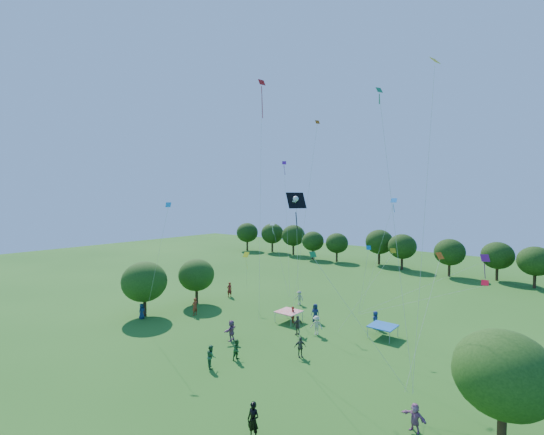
{
  "coord_description": "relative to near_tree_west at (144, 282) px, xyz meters",
  "views": [
    {
      "loc": [
        18.48,
        -8.82,
        12.54
      ],
      "look_at": [
        0.0,
        14.0,
        11.0
      ],
      "focal_mm": 24.0,
      "sensor_mm": 36.0,
      "label": 1
    }
  ],
  "objects": [
    {
      "name": "crowd_person_8",
      "position": [
        14.53,
        -3.51,
        -2.86
      ],
      "size": [
        0.95,
        0.83,
        1.69
      ],
      "primitive_type": "imported",
      "rotation": [
        0.0,
        0.0,
        2.57
      ],
      "color": "#295F34",
      "rests_on": "ground"
    },
    {
      "name": "treeline",
      "position": [
        14.41,
        43.1,
        0.39
      ],
      "size": [
        88.01,
        8.77,
        6.77
      ],
      "color": "#422B19",
      "rests_on": "ground"
    },
    {
      "name": "small_kite_6",
      "position": [
        8.96,
        11.05,
        4.67
      ],
      "size": [
        1.84,
        1.38,
        8.62
      ],
      "color": "white"
    },
    {
      "name": "near_tree_north",
      "position": [
        0.63,
        6.49,
        -0.27
      ],
      "size": [
        4.23,
        4.23,
        5.35
      ],
      "color": "#422B19",
      "rests_on": "ground"
    },
    {
      "name": "red_high_kite",
      "position": [
        11.49,
        5.78,
        15.69
      ],
      "size": [
        2.06,
        2.94,
        22.86
      ],
      "color": "red"
    },
    {
      "name": "small_kite_9",
      "position": [
        28.02,
        4.11,
        3.67
      ],
      "size": [
        0.66,
        5.66,
        7.58
      ],
      "color": "#FF570D"
    },
    {
      "name": "small_kite_1",
      "position": [
        28.2,
        1.65,
        12.41
      ],
      "size": [
        0.57,
        2.88,
        19.72
      ],
      "color": "yellow"
    },
    {
      "name": "pirate_kite",
      "position": [
        20.31,
        -0.89,
        8.58
      ],
      "size": [
        1.51,
        2.5,
        11.65
      ],
      "color": "black"
    },
    {
      "name": "crowd_person_9",
      "position": [
        17.14,
        6.94,
        -2.82
      ],
      "size": [
        1.24,
        0.8,
        1.76
      ],
      "primitive_type": "imported",
      "rotation": [
        0.0,
        0.0,
        6.55
      ],
      "color": "beige",
      "rests_on": "ground"
    },
    {
      "name": "crowd_person_0",
      "position": [
        0.55,
        -0.7,
        -2.91
      ],
      "size": [
        0.61,
        0.87,
        1.59
      ],
      "primitive_type": "imported",
      "rotation": [
        0.0,
        0.0,
        1.84
      ],
      "color": "navy",
      "rests_on": "ground"
    },
    {
      "name": "near_tree_west",
      "position": [
        0.0,
        0.0,
        0.0
      ],
      "size": [
        4.73,
        4.73,
        5.84
      ],
      "color": "#422B19",
      "rests_on": "ground"
    },
    {
      "name": "crowd_person_5",
      "position": [
        12.03,
        1.05,
        -2.79
      ],
      "size": [
        0.97,
        1.8,
        1.83
      ],
      "primitive_type": "imported",
      "rotation": [
        0.0,
        0.0,
        4.94
      ],
      "color": "#90547B",
      "rests_on": "ground"
    },
    {
      "name": "small_kite_3",
      "position": [
        24.04,
        -2.01,
        3.46
      ],
      "size": [
        5.32,
        2.56,
        8.01
      ],
      "color": "#177F34"
    },
    {
      "name": "crowd_person_11",
      "position": [
        28.67,
        -1.59,
        -2.93
      ],
      "size": [
        1.51,
        0.79,
        1.54
      ],
      "primitive_type": "imported",
      "rotation": [
        0.0,
        0.0,
        6.09
      ],
      "color": "#A5608E",
      "rests_on": "ground"
    },
    {
      "name": "small_kite_2",
      "position": [
        5.45,
        10.02,
        1.81
      ],
      "size": [
        2.24,
        2.37,
        4.95
      ],
      "color": "yellow"
    },
    {
      "name": "small_kite_8",
      "position": [
        14.76,
        9.34,
        10.52
      ],
      "size": [
        2.06,
        1.72,
        18.95
      ],
      "color": "#BA4D0A"
    },
    {
      "name": "small_kite_5",
      "position": [
        28.22,
        11.81,
        3.0
      ],
      "size": [
        10.96,
        0.7,
        6.78
      ],
      "color": "#86166E"
    },
    {
      "name": "man_in_black",
      "position": [
        22.28,
        -7.48,
        -2.75
      ],
      "size": [
        0.76,
        0.53,
        1.91
      ],
      "primitive_type": "imported",
      "rotation": [
        0.0,
        0.0,
        0.11
      ],
      "color": "black",
      "rests_on": "ground"
    },
    {
      "name": "small_kite_0",
      "position": [
        27.71,
        10.88,
        1.28
      ],
      "size": [
        10.89,
        0.46,
        4.92
      ],
      "color": "red"
    },
    {
      "name": "small_kite_12",
      "position": [
        6.0,
        -1.66,
        5.89
      ],
      "size": [
        3.88,
        0.46,
        10.9
      ],
      "color": "#1695DC"
    },
    {
      "name": "small_kite_7",
      "position": [
        20.57,
        9.96,
        2.97
      ],
      "size": [
        2.01,
        2.09,
        6.99
      ],
      "color": "#0B75B3"
    },
    {
      "name": "tent_red_stripe",
      "position": [
        13.05,
        8.19,
        -2.67
      ],
      "size": [
        2.2,
        2.2,
        1.1
      ],
      "color": "red",
      "rests_on": "ground"
    },
    {
      "name": "crowd_person_4",
      "position": [
        18.64,
        2.12,
        -2.9
      ],
      "size": [
        0.91,
        1.0,
        1.6
      ],
      "primitive_type": "imported",
      "rotation": [
        0.0,
        0.0,
        0.91
      ],
      "color": "#48443A",
      "rests_on": "ground"
    },
    {
      "name": "small_kite_13",
      "position": [
        8.71,
        13.39,
        9.43
      ],
      "size": [
        2.52,
        2.08,
        15.73
      ],
      "color": "#751999"
    },
    {
      "name": "near_tree_east",
      "position": [
        32.53,
        -0.61,
        0.29
      ],
      "size": [
        4.65,
        4.65,
        6.1
      ],
      "color": "#422B19",
      "rests_on": "ground"
    },
    {
      "name": "crowd_person_13",
      "position": [
        13.52,
        8.31,
        -2.89
      ],
      "size": [
        0.7,
        0.72,
        1.63
      ],
      "primitive_type": "imported",
      "rotation": [
        0.0,
        0.0,
        2.3
      ],
      "color": "maroon",
      "rests_on": "ground"
    },
    {
      "name": "tent_blue",
      "position": [
        22.14,
        10.17,
        -2.67
      ],
      "size": [
        2.2,
        2.2,
        1.1
      ],
      "color": "blue",
      "rests_on": "ground"
    },
    {
      "name": "crowd_person_3",
      "position": [
        10.49,
        13.75,
        -2.87
      ],
      "size": [
        1.1,
        0.51,
        1.67
      ],
      "primitive_type": "imported",
      "rotation": [
        0.0,
        0.0,
        0.01
      ],
      "color": "#ABA289",
      "rests_on": "ground"
    },
    {
      "name": "crowd_person_2",
      "position": [
        15.11,
        -1.37,
        -2.91
      ],
      "size": [
        0.5,
        0.83,
        1.59
      ],
      "primitive_type": "imported",
      "rotation": [
        0.0,
        0.0,
        1.47
      ],
      "color": "#255826",
      "rests_on": "ground"
    },
    {
      "name": "small_kite_4",
      "position": [
        21.85,
        11.56,
        6.6
      ],
      "size": [
        3.4,
        0.46,
        11.27
      ],
      "color": "#167CE1"
    },
    {
      "name": "crowd_person_7",
      "position": [
        3.97,
        3.5,
        -2.77
      ],
      "size": [
        0.47,
        0.71,
        1.87
      ],
      "primitive_type": "imported",
      "rotation": [
        0.0,
        0.0,
        4.75
      ],
      "color": "#9B351C",
      "rests_on": "ground"
    },
    {
      "name": "crowd_person_10",
      "position": [
        15.85,
        5.8,
        -2.81
      ],
      "size": [
        0.85,
        1.16,
        1.8
      ],
      "primitive_type": "imported",
      "rotation": [
        0.0,
        0.0,
        4.32
      ],
      "color": "#474039",
      "rests_on": "ground"
    },
    {
      "name": "small_kite_11",
      "position": [
        25.91,
        1.2,
        10.44
      ],
      "size": [
        3.34,
        2.12,
        18.42
      ],
      "color": "#167A44"
    },
    {
      "name": "crowd_person_1",
      "position": [
        1.6,
        10.99,
        -2.76
      ],
      "size": [
        0.64,
        0.8,
        1.88
      ],
      "primitive_type": "imported",
      "rotation": [
        0.0,
        0.0,
        4.41
      ],
      "color": "maroon",
      "rests_on": "ground"
    },
    {
      "name": "crowd_person_12",
      "position": [
        20.69,
        11.89,
        -2.86
      ],
      "size": [
        0.77,
        0.95,
        1.7
      ],
      "primitive_type": "imported",
      "rotation": [
        0.0,
        0.0,
        5.16
      ],
      "color": "navy",
      "rests_on": "ground"
    },
    {
      "name": "crowd_person_6",
      "position": [
        15.11,
        9.96,
        -2.79
      ],
      "size": [
        0.93,
        0.56,
        1.82
      ],
      "primitive_type": "imported",
      "rotation": [
        0.0,
        0.0,
        6.36
      ],
      "color": "#1A264E",
      "rests_on": "ground"
    },
    {
      "name": "small_kite_10",
      "position": [
        22.84,
        8.0,
        3.1
      ],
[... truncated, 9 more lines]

